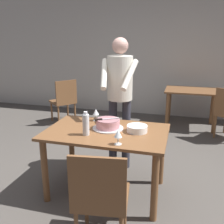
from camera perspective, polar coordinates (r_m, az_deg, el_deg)
ground_plane at (r=3.17m, az=-1.17°, el=-16.91°), size 14.00×14.00×0.00m
back_wall at (r=5.91m, az=8.25°, el=12.43°), size 10.00×0.12×2.70m
main_dining_table at (r=2.88m, az=-1.24°, el=-6.48°), size 1.31×0.84×0.75m
cake_on_platter at (r=2.87m, az=-0.81°, el=-2.70°), size 0.34×0.34×0.11m
cake_knife at (r=2.83m, az=-2.21°, el=-1.60°), size 0.24×0.16×0.02m
plate_stack at (r=2.80m, az=5.51°, el=-3.63°), size 0.22×0.22×0.07m
wine_glass_near at (r=2.45m, az=1.34°, el=-4.86°), size 0.08×0.08×0.14m
wine_glass_far at (r=3.13m, az=-3.54°, el=-0.08°), size 0.08×0.08×0.14m
water_bottle at (r=2.69m, az=-5.75°, el=-2.69°), size 0.07×0.07×0.25m
person_cutting_cake at (r=3.33m, az=1.69°, el=4.86°), size 0.47×0.56×1.72m
chair_near_side at (r=2.22m, az=-2.55°, el=-17.85°), size 0.50×0.50×0.90m
background_table at (r=5.28m, az=16.97°, el=2.94°), size 1.00×0.70×0.74m
background_chair_0 at (r=5.38m, az=-10.43°, el=2.70°), size 0.62×0.62×0.90m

